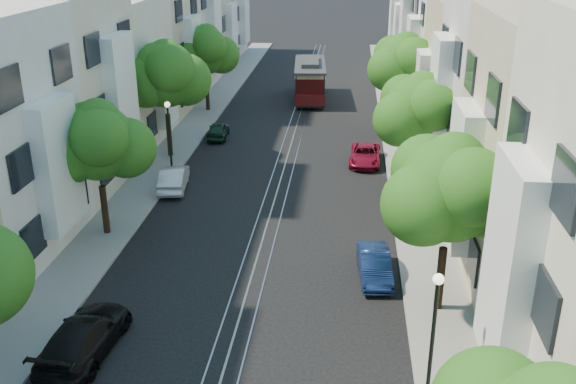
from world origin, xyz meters
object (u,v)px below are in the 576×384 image
(lamp_east, at_px, (435,319))
(lamp_west, at_px, (169,127))
(parked_car_e_mid, at_px, (375,265))
(parked_car_w_mid, at_px, (174,178))
(tree_w_c, at_px, (166,76))
(tree_e_c, at_px, (420,112))
(parked_car_w_far, at_px, (218,130))
(parked_car_e_far, at_px, (365,155))
(parked_car_w_near, at_px, (84,336))
(tree_e_b, at_px, (451,192))
(tree_e_d, at_px, (405,64))
(cable_car, at_px, (310,78))
(tree_w_d, at_px, (206,52))
(tree_w_b, at_px, (98,144))

(lamp_east, xyz_separation_m, lamp_west, (-12.60, 18.00, 0.00))
(parked_car_e_mid, relative_size, parked_car_w_mid, 0.92)
(tree_w_c, xyz_separation_m, parked_car_e_mid, (12.08, -13.78, -4.50))
(tree_e_c, distance_m, parked_car_w_far, 15.88)
(tree_w_c, distance_m, parked_car_w_far, 6.52)
(parked_car_e_far, relative_size, parked_car_w_far, 1.21)
(tree_e_c, bearing_deg, parked_car_w_near, -129.05)
(tree_w_c, bearing_deg, tree_e_b, -48.01)
(tree_e_b, xyz_separation_m, tree_e_d, (0.00, 22.00, 0.13))
(lamp_east, relative_size, parked_car_w_mid, 1.12)
(tree_w_c, height_order, lamp_east, tree_w_c)
(cable_car, bearing_deg, tree_e_c, -75.48)
(tree_e_d, distance_m, lamp_east, 27.07)
(lamp_west, xyz_separation_m, parked_car_w_mid, (0.70, -2.15, -2.23))
(tree_w_d, height_order, lamp_east, tree_w_d)
(tree_w_c, distance_m, parked_car_e_mid, 18.87)
(cable_car, distance_m, parked_car_e_mid, 29.64)
(parked_car_w_near, distance_m, parked_car_w_far, 23.95)
(lamp_east, bearing_deg, parked_car_w_mid, 126.90)
(parked_car_e_mid, distance_m, parked_car_w_mid, 13.63)
(tree_w_d, bearing_deg, tree_e_c, -48.01)
(tree_w_b, bearing_deg, parked_car_w_mid, 75.31)
(parked_car_w_mid, bearing_deg, tree_w_c, -80.91)
(tree_w_c, distance_m, lamp_west, 3.81)
(parked_car_w_far, bearing_deg, tree_e_d, -175.03)
(tree_e_d, distance_m, tree_w_d, 15.25)
(tree_w_c, bearing_deg, parked_car_e_far, 0.01)
(lamp_east, xyz_separation_m, parked_car_w_mid, (-11.90, 15.85, -2.23))
(tree_w_d, bearing_deg, tree_w_b, -90.00)
(lamp_west, relative_size, parked_car_e_mid, 1.21)
(parked_car_w_mid, bearing_deg, parked_car_e_far, -161.30)
(lamp_east, height_order, parked_car_w_near, lamp_east)
(parked_car_w_near, height_order, parked_car_w_mid, parked_car_w_near)
(lamp_west, xyz_separation_m, parked_car_e_mid, (11.24, -10.80, -2.28))
(lamp_east, relative_size, cable_car, 0.52)
(cable_car, bearing_deg, parked_car_w_mid, -110.21)
(lamp_west, distance_m, parked_car_w_mid, 3.18)
(tree_e_c, relative_size, cable_car, 0.81)
(parked_car_e_mid, bearing_deg, tree_w_d, 111.55)
(tree_w_c, distance_m, parked_car_w_near, 20.39)
(lamp_east, height_order, parked_car_w_far, lamp_east)
(tree_w_d, xyz_separation_m, parked_car_w_far, (2.10, -6.81, -4.06))
(parked_car_e_far, bearing_deg, parked_car_w_far, 160.20)
(tree_e_b, bearing_deg, tree_w_d, 118.07)
(tree_w_b, xyz_separation_m, parked_car_e_far, (11.91, 11.00, -3.86))
(lamp_east, bearing_deg, tree_w_b, 143.42)
(tree_e_c, xyz_separation_m, parked_car_w_far, (-12.30, 9.19, -4.06))
(lamp_east, bearing_deg, tree_w_d, 112.80)
(tree_e_d, distance_m, parked_car_w_near, 28.72)
(tree_w_b, distance_m, parked_car_w_far, 15.81)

